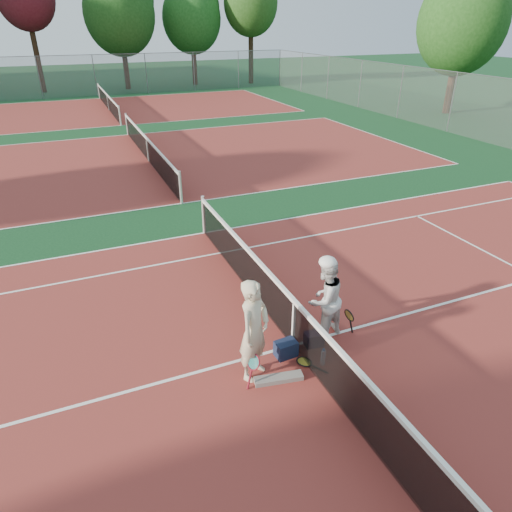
{
  "coord_description": "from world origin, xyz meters",
  "views": [
    {
      "loc": [
        -3.26,
        -5.94,
        5.39
      ],
      "look_at": [
        0.0,
        1.74,
        1.05
      ],
      "focal_mm": 32.0,
      "sensor_mm": 36.0,
      "label": 1
    }
  ],
  "objects_px": {
    "racket_red": "(253,370)",
    "racket_black_held": "(348,322)",
    "sports_bag_purple": "(314,339)",
    "racket_spare": "(304,362)",
    "net_main": "(294,323)",
    "water_bottle": "(323,357)",
    "player_b": "(325,299)",
    "sports_bag_navy": "(286,349)",
    "player_a": "(254,330)"
  },
  "relations": [
    {
      "from": "racket_spare",
      "to": "racket_red",
      "type": "bearing_deg",
      "value": 62.54
    },
    {
      "from": "net_main",
      "to": "sports_bag_navy",
      "type": "bearing_deg",
      "value": -140.9
    },
    {
      "from": "racket_red",
      "to": "racket_black_held",
      "type": "relative_size",
      "value": 0.97
    },
    {
      "from": "net_main",
      "to": "player_b",
      "type": "relative_size",
      "value": 6.76
    },
    {
      "from": "racket_spare",
      "to": "water_bottle",
      "type": "relative_size",
      "value": 2.0
    },
    {
      "from": "net_main",
      "to": "player_b",
      "type": "bearing_deg",
      "value": 6.98
    },
    {
      "from": "net_main",
      "to": "water_bottle",
      "type": "xyz_separation_m",
      "value": [
        0.26,
        -0.66,
        -0.36
      ]
    },
    {
      "from": "racket_red",
      "to": "sports_bag_navy",
      "type": "xyz_separation_m",
      "value": [
        0.8,
        0.41,
        -0.13
      ]
    },
    {
      "from": "racket_spare",
      "to": "sports_bag_purple",
      "type": "bearing_deg",
      "value": -78.42
    },
    {
      "from": "racket_black_held",
      "to": "net_main",
      "type": "bearing_deg",
      "value": -16.42
    },
    {
      "from": "player_b",
      "to": "racket_red",
      "type": "height_order",
      "value": "player_b"
    },
    {
      "from": "racket_black_held",
      "to": "sports_bag_purple",
      "type": "distance_m",
      "value": 0.76
    },
    {
      "from": "net_main",
      "to": "racket_spare",
      "type": "distance_m",
      "value": 0.71
    },
    {
      "from": "player_a",
      "to": "sports_bag_purple",
      "type": "distance_m",
      "value": 1.56
    },
    {
      "from": "net_main",
      "to": "racket_spare",
      "type": "xyz_separation_m",
      "value": [
        -0.04,
        -0.52,
        -0.48
      ]
    },
    {
      "from": "racket_red",
      "to": "racket_spare",
      "type": "bearing_deg",
      "value": -29.55
    },
    {
      "from": "sports_bag_purple",
      "to": "water_bottle",
      "type": "xyz_separation_m",
      "value": [
        -0.12,
        -0.53,
        0.01
      ]
    },
    {
      "from": "racket_red",
      "to": "player_a",
      "type": "bearing_deg",
      "value": 28.96
    },
    {
      "from": "player_b",
      "to": "racket_spare",
      "type": "distance_m",
      "value": 1.22
    },
    {
      "from": "racket_black_held",
      "to": "sports_bag_purple",
      "type": "height_order",
      "value": "racket_black_held"
    },
    {
      "from": "racket_red",
      "to": "sports_bag_purple",
      "type": "distance_m",
      "value": 1.5
    },
    {
      "from": "player_b",
      "to": "water_bottle",
      "type": "height_order",
      "value": "player_b"
    },
    {
      "from": "sports_bag_purple",
      "to": "sports_bag_navy",
      "type": "bearing_deg",
      "value": -173.59
    },
    {
      "from": "net_main",
      "to": "racket_red",
      "type": "distance_m",
      "value": 1.23
    },
    {
      "from": "player_a",
      "to": "racket_spare",
      "type": "distance_m",
      "value": 1.27
    },
    {
      "from": "player_b",
      "to": "racket_black_held",
      "type": "distance_m",
      "value": 0.71
    },
    {
      "from": "racket_red",
      "to": "racket_spare",
      "type": "xyz_separation_m",
      "value": [
        1.0,
        0.09,
        -0.25
      ]
    },
    {
      "from": "racket_black_held",
      "to": "sports_bag_purple",
      "type": "bearing_deg",
      "value": -9.66
    },
    {
      "from": "player_a",
      "to": "racket_red",
      "type": "distance_m",
      "value": 0.67
    },
    {
      "from": "water_bottle",
      "to": "racket_spare",
      "type": "bearing_deg",
      "value": 155.02
    },
    {
      "from": "sports_bag_navy",
      "to": "sports_bag_purple",
      "type": "height_order",
      "value": "sports_bag_navy"
    },
    {
      "from": "player_a",
      "to": "racket_red",
      "type": "height_order",
      "value": "player_a"
    },
    {
      "from": "player_b",
      "to": "water_bottle",
      "type": "distance_m",
      "value": 1.08
    },
    {
      "from": "player_b",
      "to": "racket_black_held",
      "type": "bearing_deg",
      "value": 138.38
    },
    {
      "from": "player_b",
      "to": "net_main",
      "type": "bearing_deg",
      "value": -10.73
    },
    {
      "from": "racket_spare",
      "to": "sports_bag_navy",
      "type": "xyz_separation_m",
      "value": [
        -0.2,
        0.33,
        0.12
      ]
    },
    {
      "from": "racket_spare",
      "to": "sports_bag_purple",
      "type": "distance_m",
      "value": 0.58
    },
    {
      "from": "player_a",
      "to": "racket_spare",
      "type": "xyz_separation_m",
      "value": [
        0.91,
        -0.11,
        -0.88
      ]
    },
    {
      "from": "net_main",
      "to": "racket_black_held",
      "type": "distance_m",
      "value": 1.14
    },
    {
      "from": "net_main",
      "to": "player_a",
      "type": "relative_size",
      "value": 6.01
    },
    {
      "from": "racket_black_held",
      "to": "racket_spare",
      "type": "xyz_separation_m",
      "value": [
        -1.15,
        -0.41,
        -0.26
      ]
    },
    {
      "from": "player_a",
      "to": "water_bottle",
      "type": "bearing_deg",
      "value": -48.5
    },
    {
      "from": "racket_black_held",
      "to": "player_b",
      "type": "bearing_deg",
      "value": -34.52
    },
    {
      "from": "racket_spare",
      "to": "player_b",
      "type": "bearing_deg",
      "value": -82.15
    },
    {
      "from": "player_a",
      "to": "sports_bag_navy",
      "type": "height_order",
      "value": "player_a"
    },
    {
      "from": "net_main",
      "to": "racket_spare",
      "type": "height_order",
      "value": "net_main"
    },
    {
      "from": "racket_red",
      "to": "sports_bag_purple",
      "type": "xyz_separation_m",
      "value": [
        1.41,
        0.48,
        -0.15
      ]
    },
    {
      "from": "player_a",
      "to": "water_bottle",
      "type": "xyz_separation_m",
      "value": [
        1.2,
        -0.24,
        -0.76
      ]
    },
    {
      "from": "player_b",
      "to": "water_bottle",
      "type": "xyz_separation_m",
      "value": [
        -0.42,
        -0.74,
        -0.66
      ]
    },
    {
      "from": "net_main",
      "to": "racket_red",
      "type": "bearing_deg",
      "value": -149.7
    }
  ]
}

